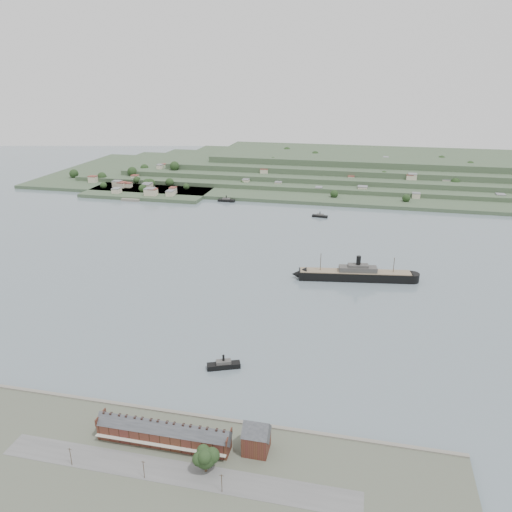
% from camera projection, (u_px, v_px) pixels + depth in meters
% --- Properties ---
extents(ground, '(1400.00, 1400.00, 0.00)m').
position_uv_depth(ground, '(269.00, 286.00, 355.00)').
color(ground, slate).
rests_on(ground, ground).
extents(near_shore, '(220.00, 80.00, 2.60)m').
position_uv_depth(near_shore, '(170.00, 484.00, 184.03)').
color(near_shore, '#4C5142').
rests_on(near_shore, ground).
extents(terrace_row, '(55.60, 9.80, 11.07)m').
position_uv_depth(terrace_row, '(164.00, 433.00, 201.13)').
color(terrace_row, '#4F2C1C').
rests_on(terrace_row, ground).
extents(gabled_building, '(10.40, 10.18, 14.09)m').
position_uv_depth(gabled_building, '(256.00, 438.00, 196.68)').
color(gabled_building, '#4F2C1C').
rests_on(gabled_building, ground).
extents(far_peninsula, '(760.00, 309.00, 30.00)m').
position_uv_depth(far_peninsula, '(342.00, 169.00, 704.26)').
color(far_peninsula, '#30452E').
rests_on(far_peninsula, ground).
extents(steamship, '(92.15, 23.30, 22.16)m').
position_uv_depth(steamship, '(352.00, 275.00, 363.69)').
color(steamship, black).
rests_on(steamship, ground).
extents(tugboat, '(17.56, 10.67, 7.70)m').
position_uv_depth(tugboat, '(224.00, 365.00, 256.64)').
color(tugboat, black).
rests_on(tugboat, ground).
extents(ferry_west, '(19.80, 5.69, 7.40)m').
position_uv_depth(ferry_west, '(226.00, 200.00, 579.29)').
color(ferry_west, black).
rests_on(ferry_west, ground).
extents(ferry_east, '(16.59, 6.34, 6.07)m').
position_uv_depth(ferry_east, '(320.00, 216.00, 518.52)').
color(ferry_east, black).
rests_on(ferry_east, ground).
extents(fig_tree, '(9.84, 8.52, 10.98)m').
position_uv_depth(fig_tree, '(206.00, 458.00, 186.03)').
color(fig_tree, '#3C2C1B').
rests_on(fig_tree, ground).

